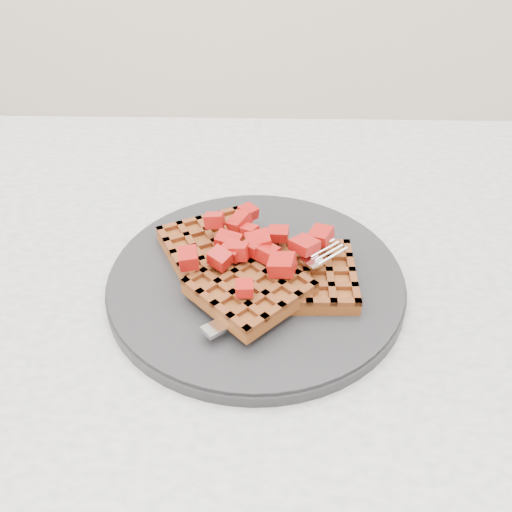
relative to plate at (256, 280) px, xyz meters
name	(u,v)px	position (x,y,z in m)	size (l,w,h in m)	color
table	(370,363)	(0.13, 0.00, -0.12)	(1.20, 0.80, 0.75)	silver
plate	(256,280)	(0.00, 0.00, 0.00)	(0.30, 0.30, 0.02)	black
waffles	(256,268)	(0.00, 0.00, 0.02)	(0.21, 0.21, 0.03)	brown
strawberry_pile	(256,245)	(0.00, 0.00, 0.05)	(0.15, 0.15, 0.02)	#870000
fork	(287,290)	(0.03, -0.03, 0.02)	(0.02, 0.18, 0.02)	silver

